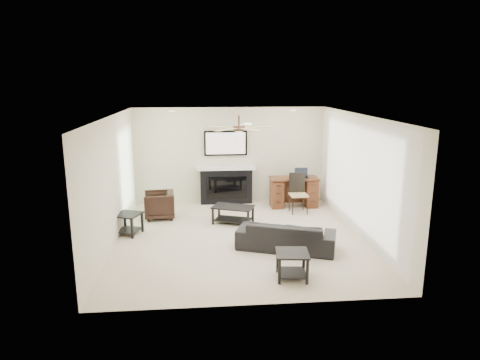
# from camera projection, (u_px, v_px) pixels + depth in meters

# --- Properties ---
(room_shell) EXTENTS (5.50, 5.54, 2.52)m
(room_shell) POSITION_uv_depth(u_px,v_px,m) (248.00, 156.00, 8.56)
(room_shell) COLOR beige
(room_shell) RESTS_ON ground
(sofa) EXTENTS (2.00, 1.32, 0.54)m
(sofa) POSITION_uv_depth(u_px,v_px,m) (286.00, 235.00, 8.19)
(sofa) COLOR black
(sofa) RESTS_ON ground
(armchair) EXTENTS (0.75, 0.73, 0.63)m
(armchair) POSITION_uv_depth(u_px,v_px,m) (159.00, 205.00, 10.03)
(armchair) COLOR black
(armchair) RESTS_ON ground
(coffee_table) EXTENTS (1.02, 0.79, 0.40)m
(coffee_table) POSITION_uv_depth(u_px,v_px,m) (233.00, 215.00, 9.68)
(coffee_table) COLOR black
(coffee_table) RESTS_ON ground
(end_table_near) EXTENTS (0.57, 0.57, 0.45)m
(end_table_near) POSITION_uv_depth(u_px,v_px,m) (292.00, 265.00, 6.97)
(end_table_near) COLOR black
(end_table_near) RESTS_ON ground
(end_table_left) EXTENTS (0.65, 0.65, 0.45)m
(end_table_left) POSITION_uv_depth(u_px,v_px,m) (128.00, 224.00, 8.99)
(end_table_left) COLOR black
(end_table_left) RESTS_ON ground
(fireplace_unit) EXTENTS (1.52, 0.34, 1.91)m
(fireplace_unit) POSITION_uv_depth(u_px,v_px,m) (226.00, 168.00, 11.13)
(fireplace_unit) COLOR black
(fireplace_unit) RESTS_ON ground
(desk) EXTENTS (1.22, 0.56, 0.76)m
(desk) POSITION_uv_depth(u_px,v_px,m) (294.00, 192.00, 10.95)
(desk) COLOR #391A0E
(desk) RESTS_ON ground
(desk_chair) EXTENTS (0.43, 0.45, 0.97)m
(desk_chair) POSITION_uv_depth(u_px,v_px,m) (299.00, 194.00, 10.39)
(desk_chair) COLOR black
(desk_chair) RESTS_ON ground
(laptop) EXTENTS (0.33, 0.24, 0.23)m
(laptop) POSITION_uv_depth(u_px,v_px,m) (302.00, 173.00, 10.83)
(laptop) COLOR black
(laptop) RESTS_ON desk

